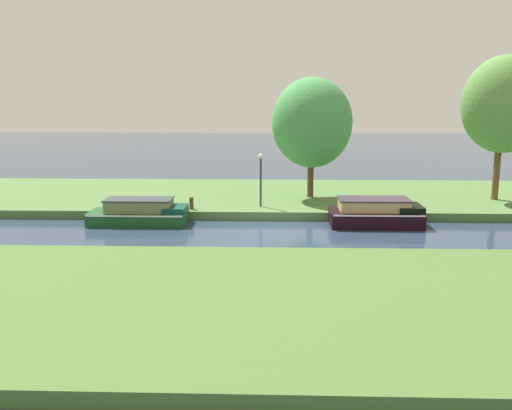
{
  "coord_description": "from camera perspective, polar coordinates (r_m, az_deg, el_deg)",
  "views": [
    {
      "loc": [
        0.06,
        -23.4,
        5.83
      ],
      "look_at": [
        -0.76,
        1.2,
        0.9
      ],
      "focal_mm": 39.48,
      "sensor_mm": 36.0,
      "label": 1
    }
  ],
  "objects": [
    {
      "name": "willow_tree_left",
      "position": [
        29.19,
        5.69,
        8.28
      ],
      "size": [
        4.12,
        3.7,
        6.22
      ],
      "color": "brown",
      "rests_on": "riverbank_far"
    },
    {
      "name": "lamp_post",
      "position": [
        27.03,
        0.48,
        3.27
      ],
      "size": [
        0.24,
        0.24,
        2.57
      ],
      "color": "#333338",
      "rests_on": "riverbank_far"
    },
    {
      "name": "black_barge",
      "position": [
        25.57,
        12.12,
        -0.82
      ],
      "size": [
        4.02,
        1.96,
        1.23
      ],
      "color": "black",
      "rests_on": "ground_plane"
    },
    {
      "name": "riverbank_far",
      "position": [
        30.92,
        1.75,
        0.83
      ],
      "size": [
        72.0,
        10.0,
        0.4
      ],
      "primitive_type": "cube",
      "color": "#4E733A",
      "rests_on": "ground_plane"
    },
    {
      "name": "ground_plane",
      "position": [
        24.12,
        1.7,
        -2.67
      ],
      "size": [
        120.0,
        120.0,
        0.0
      ],
      "primitive_type": "plane",
      "color": "#28394E"
    },
    {
      "name": "mooring_post_far",
      "position": [
        26.95,
        12.16,
        0.05
      ],
      "size": [
        0.16,
        0.16,
        0.56
      ],
      "primitive_type": "cylinder",
      "color": "#513421",
      "rests_on": "riverbank_far"
    },
    {
      "name": "mooring_post_near",
      "position": [
        26.8,
        -6.56,
        0.18
      ],
      "size": [
        0.2,
        0.2,
        0.57
      ],
      "primitive_type": "cylinder",
      "color": "#4F3322",
      "rests_on": "riverbank_far"
    },
    {
      "name": "forest_narrowboat",
      "position": [
        25.88,
        -11.64,
        -0.79
      ],
      "size": [
        4.36,
        1.75,
        1.16
      ],
      "color": "#194C22",
      "rests_on": "ground_plane"
    },
    {
      "name": "willow_tree_centre",
      "position": [
        30.84,
        23.91,
        9.28
      ],
      "size": [
        4.25,
        3.36,
        7.27
      ],
      "color": "brown",
      "rests_on": "riverbank_far"
    },
    {
      "name": "riverbank_near",
      "position": [
        15.46,
        1.58,
        -10.02
      ],
      "size": [
        72.0,
        10.0,
        0.4
      ],
      "primitive_type": "cube",
      "color": "#476A30",
      "rests_on": "ground_plane"
    }
  ]
}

